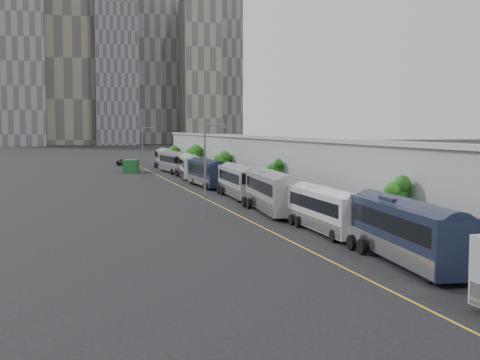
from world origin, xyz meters
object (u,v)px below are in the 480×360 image
object	(u,v)px
bus_2	(326,214)
bus_5	(207,175)
bus_1	(407,237)
street_lamp_near	(207,164)
bus_4	(239,184)
bus_7	(175,164)
bus_3	(272,195)
shipping_container	(131,166)
bus_6	(190,168)
street_lamp_far	(144,149)
bus_8	(165,160)
suv	(127,162)

from	to	relation	value
bus_2	bus_5	distance (m)	42.41
bus_1	street_lamp_near	distance (m)	23.77
street_lamp_near	bus_1	bearing A→B (deg)	-71.08
bus_4	bus_7	xyz separation A→B (m)	(-0.29, 45.02, 0.04)
bus_3	bus_5	size ratio (longest dim) A/B	1.06
shipping_container	bus_6	bearing A→B (deg)	-54.81
bus_2	bus_6	world-z (taller)	bus_6
bus_4	street_lamp_far	distance (m)	33.61
bus_1	street_lamp_near	xyz separation A→B (m)	(-7.63, 22.26, 3.34)
bus_6	bus_8	world-z (taller)	bus_8
street_lamp_far	suv	size ratio (longest dim) A/B	1.45
street_lamp_near	shipping_container	world-z (taller)	street_lamp_near
bus_1	bus_3	distance (m)	25.46
bus_8	shipping_container	distance (m)	11.79
bus_3	bus_4	size ratio (longest dim) A/B	1.06
bus_5	street_lamp_near	distance (m)	33.61
bus_4	bus_5	distance (m)	15.17
street_lamp_far	bus_1	bearing A→B (deg)	-84.19
bus_5	suv	xyz separation A→B (m)	(-6.11, 54.09, -0.83)
bus_8	shipping_container	xyz separation A→B (m)	(-7.72, -8.90, -0.51)
bus_5	street_lamp_far	distance (m)	19.00
bus_1	bus_3	xyz separation A→B (m)	(-0.46, 25.46, 0.05)
bus_3	street_lamp_near	world-z (taller)	street_lamp_near
suv	street_lamp_far	bearing A→B (deg)	-110.53
bus_1	bus_5	bearing A→B (deg)	96.13
bus_1	bus_3	bearing A→B (deg)	96.50
bus_4	shipping_container	xyz separation A→B (m)	(-7.87, 48.47, -0.43)
street_lamp_far	bus_6	bearing A→B (deg)	-10.51
bus_8	street_lamp_far	distance (m)	25.96
bus_6	street_lamp_near	xyz separation A→B (m)	(-7.53, -48.82, 3.35)
bus_1	bus_5	distance (m)	54.97
bus_7	shipping_container	xyz separation A→B (m)	(-7.58, 3.44, -0.47)
bus_2	bus_3	bearing A→B (deg)	92.33
bus_6	suv	world-z (taller)	bus_6
bus_2	bus_4	size ratio (longest dim) A/B	0.92
bus_1	bus_7	xyz separation A→B (m)	(-0.29, 84.83, -0.00)
bus_6	bus_8	xyz separation A→B (m)	(-0.04, 26.09, 0.05)
bus_1	bus_6	bearing A→B (deg)	95.55
bus_8	bus_5	bearing A→B (deg)	-86.53
street_lamp_far	suv	world-z (taller)	street_lamp_far
bus_8	suv	distance (m)	13.62
bus_1	bus_7	world-z (taller)	bus_1
bus_1	shipping_container	size ratio (longest dim) A/B	2.32
bus_3	street_lamp_far	world-z (taller)	street_lamp_far
bus_2	shipping_container	bearing A→B (deg)	96.74
bus_3	bus_7	distance (m)	59.37
bus_2	bus_7	size ratio (longest dim) A/B	0.90
bus_7	street_lamp_far	size ratio (longest dim) A/B	1.64
bus_3	bus_6	distance (m)	45.63
bus_2	bus_5	bearing A→B (deg)	91.58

